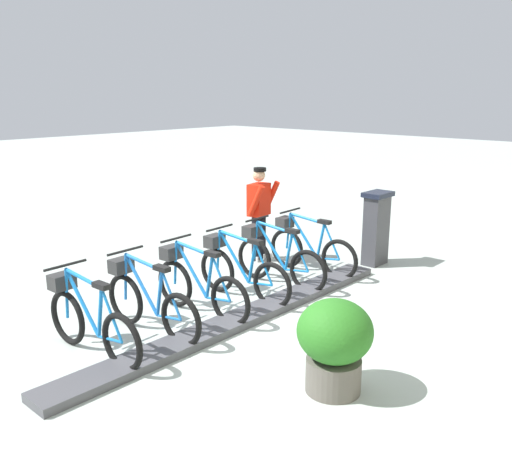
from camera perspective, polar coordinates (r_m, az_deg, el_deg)
The scene contains 11 objects.
ground_plane at distance 7.39m, azimuth -1.50°, elevation -8.66°, with size 60.00×60.00×0.00m, color #A5B1A9.
dock_rail_base at distance 7.37m, azimuth -1.51°, elevation -8.30°, with size 0.44×5.70×0.10m, color #47474C.
payment_kiosk at distance 9.81m, azimuth 12.21°, elevation 1.06°, with size 0.36×0.52×1.28m.
bike_docked_0 at distance 9.24m, azimuth 5.41°, elevation -1.03°, with size 1.72×0.54×1.02m.
bike_docked_1 at distance 8.63m, azimuth 2.11°, elevation -2.13°, with size 1.72×0.54×1.02m.
bike_docked_2 at distance 8.05m, azimuth -1.68°, elevation -3.38°, with size 1.72×0.54×1.02m.
bike_docked_3 at distance 7.52m, azimuth -6.04°, elevation -4.79°, with size 1.72×0.54×1.02m.
bike_docked_4 at distance 7.05m, azimuth -11.05°, elevation -6.37°, with size 1.72×0.54×1.02m.
bike_docked_5 at distance 6.64m, azimuth -16.77°, elevation -8.10°, with size 1.72×0.54×1.02m.
worker_near_rack at distance 9.77m, azimuth 0.34°, elevation 2.80°, with size 0.50×0.67×1.66m.
planter_bush at distance 5.65m, azimuth 8.06°, elevation -10.51°, with size 0.76×0.76×0.97m.
Camera 1 is at (-4.73, 4.85, 2.94)m, focal length 39.00 mm.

